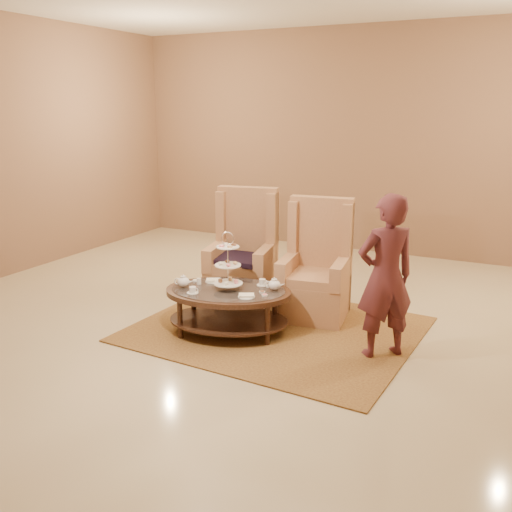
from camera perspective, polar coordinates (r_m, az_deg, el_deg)
The scene contains 8 objects.
ground at distance 5.98m, azimuth -0.59°, elevation -7.87°, with size 8.00×8.00×0.00m, color beige.
ceiling at distance 5.98m, azimuth -0.59°, elevation -7.87°, with size 8.00×8.00×0.02m, color silver.
wall_back at distance 9.27m, azimuth 10.91°, elevation 11.16°, with size 8.00×0.04×3.50m, color #876249.
rug at distance 6.10m, azimuth 2.07°, elevation -7.31°, with size 2.95×2.51×0.02m.
tea_table at distance 5.88m, azimuth -2.79°, elevation -4.17°, with size 1.49×1.21×1.09m.
armchair_left at distance 6.86m, azimuth -1.26°, elevation -0.78°, with size 0.87×0.89×1.36m.
armchair_right at distance 6.42m, azimuth 6.04°, elevation -2.13°, with size 0.81×0.83×1.32m.
person at distance 5.37m, azimuth 12.82°, elevation -2.07°, with size 0.67×0.66×1.56m.
Camera 1 is at (2.51, -4.91, 2.31)m, focal length 40.00 mm.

